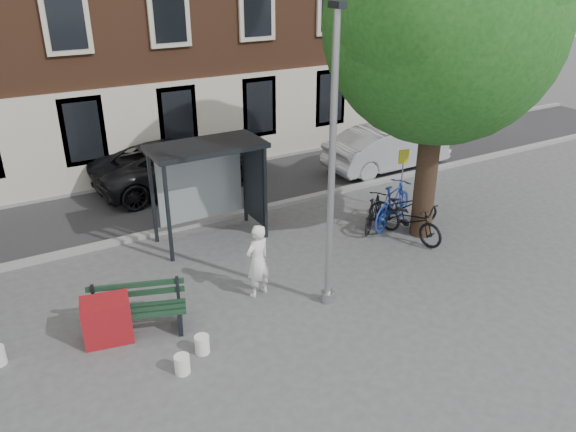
% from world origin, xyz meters
% --- Properties ---
extents(ground, '(90.00, 90.00, 0.00)m').
position_xyz_m(ground, '(0.00, 0.00, 0.00)').
color(ground, '#4C4C4F').
rests_on(ground, ground).
extents(road, '(40.00, 4.00, 0.01)m').
position_xyz_m(road, '(0.00, 7.00, 0.01)').
color(road, '#28282B').
rests_on(road, ground).
extents(curb_near, '(40.00, 0.25, 0.12)m').
position_xyz_m(curb_near, '(0.00, 5.00, 0.06)').
color(curb_near, gray).
rests_on(curb_near, ground).
extents(curb_far, '(40.00, 0.25, 0.12)m').
position_xyz_m(curb_far, '(0.00, 9.00, 0.06)').
color(curb_far, gray).
rests_on(curb_far, ground).
extents(lamppost, '(0.28, 0.35, 6.11)m').
position_xyz_m(lamppost, '(0.00, 0.00, 2.78)').
color(lamppost, '#9EA0A3').
rests_on(lamppost, ground).
extents(tree_right, '(5.76, 5.60, 8.20)m').
position_xyz_m(tree_right, '(4.01, 1.38, 5.62)').
color(tree_right, black).
rests_on(tree_right, ground).
extents(bus_shelter, '(2.85, 1.45, 2.62)m').
position_xyz_m(bus_shelter, '(-0.61, 4.11, 1.92)').
color(bus_shelter, '#1E2328').
rests_on(bus_shelter, ground).
extents(painter, '(0.70, 0.55, 1.69)m').
position_xyz_m(painter, '(-1.16, 1.00, 0.85)').
color(painter, white).
rests_on(painter, ground).
extents(bench, '(1.98, 1.18, 0.97)m').
position_xyz_m(bench, '(-3.83, 1.00, 0.45)').
color(bench, '#1E2328').
rests_on(bench, ground).
extents(bike_a, '(1.95, 1.56, 0.99)m').
position_xyz_m(bike_a, '(4.05, 2.30, 0.50)').
color(bike_a, black).
rests_on(bike_a, ground).
extents(bike_b, '(2.13, 1.40, 1.25)m').
position_xyz_m(bike_b, '(3.69, 2.32, 0.62)').
color(bike_b, '#1B3797').
rests_on(bike_b, ground).
extents(bike_c, '(1.08, 2.10, 1.05)m').
position_xyz_m(bike_c, '(3.54, 1.43, 0.53)').
color(bike_c, black).
rests_on(bike_c, ground).
extents(bike_d, '(1.57, 1.34, 0.98)m').
position_xyz_m(bike_d, '(3.10, 2.40, 0.49)').
color(bike_d, black).
rests_on(bike_d, ground).
extents(car_dark, '(5.58, 2.86, 1.51)m').
position_xyz_m(car_dark, '(-0.40, 8.07, 0.75)').
color(car_dark, black).
rests_on(car_dark, ground).
extents(car_silver, '(4.61, 1.66, 1.51)m').
position_xyz_m(car_silver, '(6.49, 6.00, 0.76)').
color(car_silver, '#AFB0B7').
rests_on(car_silver, ground).
extents(red_stand, '(1.00, 0.76, 0.90)m').
position_xyz_m(red_stand, '(-4.42, 1.02, 0.45)').
color(red_stand, maroon).
rests_on(red_stand, ground).
extents(bucket_a, '(0.31, 0.31, 0.36)m').
position_xyz_m(bucket_a, '(-3.52, -0.62, 0.18)').
color(bucket_a, white).
rests_on(bucket_a, ground).
extents(bucket_b, '(0.36, 0.36, 0.36)m').
position_xyz_m(bucket_b, '(-3.00, -0.26, 0.18)').
color(bucket_b, white).
rests_on(bucket_b, ground).
extents(notice_sign, '(0.31, 0.09, 1.83)m').
position_xyz_m(notice_sign, '(4.60, 3.06, 1.31)').
color(notice_sign, '#9EA0A3').
rests_on(notice_sign, ground).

